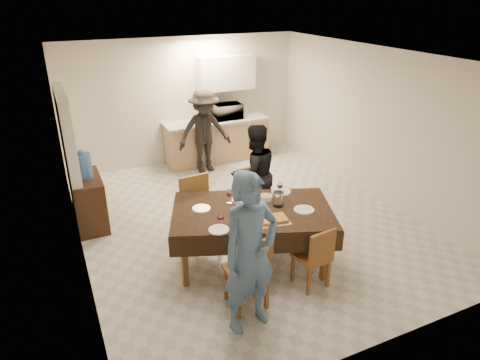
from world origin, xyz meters
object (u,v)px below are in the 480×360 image
(savoury_tart, at_px, (273,219))
(water_pitcher, at_px, (278,199))
(person_near, at_px, (250,254))
(person_far, at_px, (254,174))
(wine_bottle, at_px, (248,197))
(microwave, at_px, (228,111))
(dining_table, at_px, (252,212))
(person_kitchen, at_px, (204,132))
(console, at_px, (89,202))
(water_jug, at_px, (83,166))

(savoury_tart, bearing_deg, water_pitcher, 52.85)
(person_near, bearing_deg, person_far, 52.61)
(wine_bottle, bearing_deg, microwave, 70.42)
(savoury_tart, relative_size, person_far, 0.24)
(dining_table, distance_m, person_kitchen, 3.36)
(water_pitcher, relative_size, person_near, 0.11)
(console, distance_m, savoury_tart, 3.10)
(person_far, height_order, person_kitchen, person_kitchen)
(dining_table, height_order, console, console)
(water_jug, bearing_deg, savoury_tart, -50.05)
(water_pitcher, height_order, person_kitchen, person_kitchen)
(wine_bottle, bearing_deg, person_near, -114.44)
(savoury_tart, xyz_separation_m, person_far, (0.45, 1.43, -0.03))
(dining_table, relative_size, console, 2.65)
(water_pitcher, xyz_separation_m, savoury_tart, (-0.25, -0.33, -0.08))
(water_pitcher, bearing_deg, person_far, 79.70)
(person_near, xyz_separation_m, person_kitchen, (1.12, 4.36, -0.07))
(wine_bottle, xyz_separation_m, person_kitchen, (0.62, 3.26, -0.13))
(water_pitcher, distance_m, person_near, 1.35)
(wine_bottle, bearing_deg, console, 133.43)
(dining_table, relative_size, water_jug, 6.20)
(person_far, bearing_deg, water_pitcher, 76.29)
(dining_table, height_order, person_far, person_far)
(water_jug, bearing_deg, person_kitchen, 28.72)
(console, height_order, person_kitchen, person_kitchen)
(water_jug, distance_m, microwave, 3.61)
(wine_bottle, xyz_separation_m, water_pitcher, (0.40, -0.10, -0.07))
(microwave, height_order, person_kitchen, person_kitchen)
(water_jug, xyz_separation_m, person_far, (2.42, -0.92, -0.21))
(dining_table, xyz_separation_m, water_jug, (-1.87, 1.97, 0.24))
(person_near, bearing_deg, dining_table, 52.61)
(console, relative_size, person_far, 0.56)
(microwave, bearing_deg, savoury_tart, 74.22)
(console, height_order, wine_bottle, wine_bottle)
(savoury_tart, height_order, person_near, person_near)
(dining_table, distance_m, wine_bottle, 0.22)
(savoury_tart, bearing_deg, water_jug, 129.95)
(person_near, bearing_deg, water_pitcher, 38.27)
(water_jug, bearing_deg, water_pitcher, -42.33)
(wine_bottle, bearing_deg, savoury_tart, -70.77)
(water_jug, distance_m, person_kitchen, 2.79)
(console, bearing_deg, water_jug, 0.00)
(wine_bottle, xyz_separation_m, person_near, (-0.50, -1.10, -0.06))
(savoury_tart, xyz_separation_m, person_kitchen, (0.47, 3.69, 0.01))
(water_jug, bearing_deg, microwave, 29.65)
(microwave, relative_size, person_near, 0.32)
(wine_bottle, distance_m, savoury_tart, 0.48)
(wine_bottle, height_order, person_kitchen, person_kitchen)
(person_near, bearing_deg, water_jug, 103.85)
(console, relative_size, microwave, 1.53)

